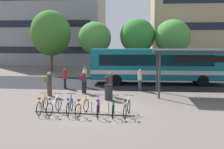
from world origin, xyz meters
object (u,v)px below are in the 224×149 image
Objects in this scene: commuter_olive_pack_0 at (140,78)px; commuter_black_pack_4 at (85,76)px; parked_bicycle_silver_6 at (127,108)px; commuter_red_pack_3 at (65,77)px; commuter_olive_pack_1 at (49,82)px; street_tree_3 at (173,37)px; parked_bicycle_purple_4 at (98,108)px; street_tree_0 at (51,33)px; parked_bicycle_orange_3 at (82,107)px; parked_bicycle_green_5 at (113,108)px; parked_bicycle_orange_0 at (42,106)px; transit_shelter at (199,53)px; trash_bin at (109,92)px; commuter_maroon_pack_5 at (110,83)px; commuter_maroon_pack_2 at (84,80)px; city_bus at (158,65)px; street_tree_1 at (95,38)px; street_tree_2 at (137,36)px; parked_bicycle_blue_2 at (70,106)px; parked_bicycle_white_1 at (54,106)px.

commuter_olive_pack_0 is 0.98× the size of commuter_black_pack_4.
commuter_red_pack_3 is (-5.38, 6.95, 0.58)m from parked_bicycle_silver_6.
commuter_red_pack_3 is at bearing -103.14° from commuter_black_pack_4.
commuter_olive_pack_1 is 0.26× the size of street_tree_3.
parked_bicycle_purple_4 is 21.29m from street_tree_0.
street_tree_0 is at bearing 35.91° from parked_bicycle_orange_3.
parked_bicycle_orange_0 is at bearing 85.27° from parked_bicycle_green_5.
transit_shelter reaches higher than trash_bin.
commuter_maroon_pack_5 is 15.84m from street_tree_3.
parked_bicycle_green_5 is 6.50m from commuter_olive_pack_1.
commuter_maroon_pack_2 is at bearing -122.24° from street_tree_3.
city_bus is 7.03× the size of parked_bicycle_purple_4.
parked_bicycle_orange_3 is at bearing -82.40° from street_tree_1.
parked_bicycle_purple_4 is 8.06m from commuter_red_pack_3.
street_tree_2 is at bearing -17.51° from parked_bicycle_orange_0.
parked_bicycle_green_5 is at bearing -98.00° from parked_bicycle_blue_2.
commuter_maroon_pack_5 is at bearing -6.20° from parked_bicycle_purple_4.
street_tree_0 is 1.20× the size of street_tree_3.
commuter_maroon_pack_5 is (3.99, -2.55, 0.02)m from commuter_red_pack_3.
street_tree_0 is (-8.30, 18.63, 4.59)m from parked_bicycle_orange_3.
street_tree_1 is at bearing 151.20° from commuter_black_pack_4.
parked_bicycle_orange_3 is 0.99× the size of parked_bicycle_silver_6.
city_bus is 8.43m from commuter_red_pack_3.
commuter_olive_pack_1 is at bearing 50.73° from parked_bicycle_orange_3.
parked_bicycle_silver_6 is at bearing 20.14° from commuter_red_pack_3.
parked_bicycle_orange_3 is 7.66m from commuter_red_pack_3.
commuter_maroon_pack_2 is at bearing -24.29° from commuter_black_pack_4.
street_tree_2 reaches higher than parked_bicycle_blue_2.
commuter_black_pack_4 reaches higher than parked_bicycle_orange_3.
commuter_maroon_pack_2 is 0.98× the size of commuter_maroon_pack_5.
commuter_olive_pack_0 is at bearing -38.51° from commuter_maroon_pack_2.
street_tree_3 is (10.29, 11.56, 3.51)m from commuter_red_pack_3.
commuter_black_pack_4 is (-0.77, 7.46, 0.63)m from parked_bicycle_blue_2.
parked_bicycle_white_1 and parked_bicycle_purple_4 have the same top height.
trash_bin is at bearing 31.28° from parked_bicycle_silver_6.
city_bus is at bearing -26.42° from parked_bicycle_purple_4.
commuter_black_pack_4 is 1.04× the size of commuter_maroon_pack_5.
street_tree_0 reaches higher than parked_bicycle_white_1.
street_tree_1 is at bearing 19.51° from parked_bicycle_orange_3.
parked_bicycle_green_5 is at bearing -93.53° from parked_bicycle_purple_4.
parked_bicycle_purple_4 is (3.10, -0.19, 0.00)m from parked_bicycle_orange_0.
parked_bicycle_silver_6 is 19.58m from street_tree_3.
street_tree_2 reaches higher than city_bus.
parked_bicycle_orange_0 is at bearing -39.75° from commuter_black_pack_4.
trash_bin is (3.26, 3.23, 0.13)m from parked_bicycle_orange_0.
commuter_red_pack_3 is at bearing 170.91° from transit_shelter.
transit_shelter is 6.23× the size of trash_bin.
commuter_maroon_pack_2 is (-3.45, 5.27, 0.58)m from parked_bicycle_silver_6.
commuter_olive_pack_1 is at bearing 31.97° from parked_bicycle_white_1.
commuter_olive_pack_0 is 0.25× the size of street_tree_2.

